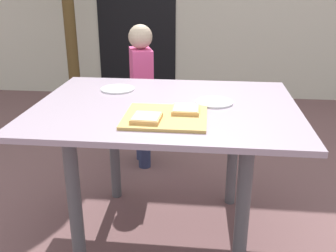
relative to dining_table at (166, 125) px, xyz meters
The scene contains 9 objects.
ground_plane 0.65m from the dining_table, ahead, with size 16.00×16.00×0.00m, color brown.
house_door 2.80m from the dining_table, 103.34° to the left, with size 0.90×0.02×2.00m, color black.
dining_table is the anchor object (origin of this frame).
cutting_board 0.23m from the dining_table, 84.21° to the right, with size 0.36×0.32×0.01m, color tan.
pizza_slice_far_right 0.22m from the dining_table, 52.68° to the right, with size 0.12×0.13×0.02m.
pizza_slice_near_left 0.30m from the dining_table, 101.22° to the right, with size 0.13×0.14×0.02m.
plate_white_left 0.39m from the dining_table, 142.22° to the left, with size 0.18×0.18×0.01m, color white.
plate_white_right 0.26m from the dining_table, 10.01° to the left, with size 0.18×0.18×0.01m, color white.
child_left 0.91m from the dining_table, 107.44° to the left, with size 0.21×0.27×1.04m.
Camera 1 is at (0.20, -1.78, 1.33)m, focal length 41.25 mm.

